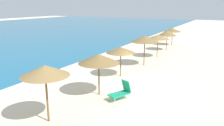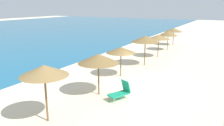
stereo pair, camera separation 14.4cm
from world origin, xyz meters
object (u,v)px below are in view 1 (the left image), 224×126
at_px(beach_umbrella_4, 99,59).
at_px(beach_umbrella_7, 158,37).
at_px(beach_umbrella_6, 145,39).
at_px(beach_umbrella_8, 167,33).
at_px(beach_umbrella_9, 173,30).
at_px(beach_umbrella_3, 45,71).
at_px(lounge_chair_1, 121,91).
at_px(beach_umbrella_5, 121,50).

xyz_separation_m(beach_umbrella_4, beach_umbrella_7, (12.23, -0.02, -0.12)).
bearing_deg(beach_umbrella_7, beach_umbrella_6, 179.39).
bearing_deg(beach_umbrella_4, beach_umbrella_8, 0.42).
bearing_deg(beach_umbrella_9, beach_umbrella_6, -178.04).
bearing_deg(beach_umbrella_4, beach_umbrella_6, 0.12).
relative_size(beach_umbrella_3, lounge_chair_1, 1.90).
bearing_deg(beach_umbrella_8, beach_umbrella_3, 179.22).
distance_m(beach_umbrella_4, lounge_chair_1, 2.44).
height_order(beach_umbrella_8, lounge_chair_1, beach_umbrella_8).
bearing_deg(beach_umbrella_8, lounge_chair_1, -174.18).
bearing_deg(beach_umbrella_3, lounge_chair_1, -25.48).
height_order(beach_umbrella_8, beach_umbrella_9, beach_umbrella_8).
height_order(beach_umbrella_6, beach_umbrella_9, beach_umbrella_6).
relative_size(beach_umbrella_6, beach_umbrella_7, 1.15).
xyz_separation_m(beach_umbrella_7, beach_umbrella_8, (4.37, 0.15, -0.05)).
relative_size(beach_umbrella_3, beach_umbrella_5, 1.20).
height_order(beach_umbrella_6, beach_umbrella_8, beach_umbrella_6).
bearing_deg(lounge_chair_1, beach_umbrella_3, 88.93).
distance_m(beach_umbrella_5, beach_umbrella_6, 4.15).
relative_size(beach_umbrella_3, beach_umbrella_4, 1.08).
bearing_deg(beach_umbrella_6, lounge_chair_1, -169.06).
xyz_separation_m(beach_umbrella_6, beach_umbrella_9, (12.53, 0.43, -0.37)).
relative_size(beach_umbrella_6, lounge_chair_1, 1.87).
bearing_deg(beach_umbrella_3, beach_umbrella_6, -1.77).
xyz_separation_m(beach_umbrella_4, beach_umbrella_5, (4.13, 0.49, -0.22)).
distance_m(beach_umbrella_5, beach_umbrella_8, 12.48).
bearing_deg(beach_umbrella_6, beach_umbrella_4, -179.88).
xyz_separation_m(beach_umbrella_3, beach_umbrella_8, (20.74, -0.28, -0.41)).
distance_m(beach_umbrella_7, beach_umbrella_9, 8.54).
height_order(beach_umbrella_7, lounge_chair_1, beach_umbrella_7).
distance_m(beach_umbrella_6, beach_umbrella_8, 8.38).
relative_size(beach_umbrella_4, lounge_chair_1, 1.76).
xyz_separation_m(beach_umbrella_5, lounge_chair_1, (-4.12, -2.06, -1.65)).
bearing_deg(beach_umbrella_7, beach_umbrella_8, 1.90).
relative_size(beach_umbrella_6, beach_umbrella_8, 1.13).
bearing_deg(beach_umbrella_5, beach_umbrella_8, -1.69).
bearing_deg(lounge_chair_1, beach_umbrella_6, -54.66).
bearing_deg(beach_umbrella_4, beach_umbrella_9, 1.23).
distance_m(beach_umbrella_3, beach_umbrella_6, 12.37).
relative_size(beach_umbrella_6, beach_umbrella_9, 1.14).
distance_m(beach_umbrella_7, lounge_chair_1, 12.44).
xyz_separation_m(beach_umbrella_8, lounge_chair_1, (-16.60, -1.69, -1.69)).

